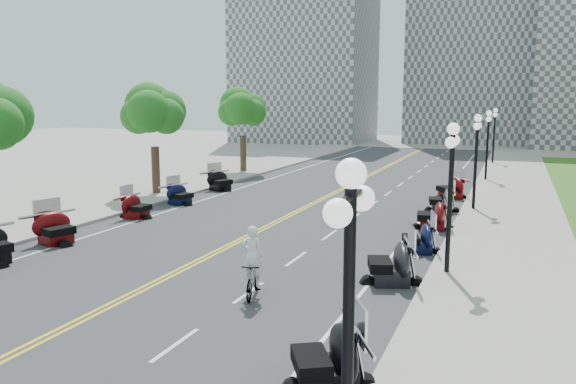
% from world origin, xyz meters
% --- Properties ---
extents(ground, '(160.00, 160.00, 0.00)m').
position_xyz_m(ground, '(0.00, 0.00, 0.00)').
color(ground, gray).
extents(road, '(16.00, 90.00, 0.01)m').
position_xyz_m(road, '(0.00, 10.00, 0.00)').
color(road, '#333335').
rests_on(road, ground).
extents(centerline_yellow_a, '(0.12, 90.00, 0.00)m').
position_xyz_m(centerline_yellow_a, '(-0.12, 10.00, 0.01)').
color(centerline_yellow_a, yellow).
rests_on(centerline_yellow_a, road).
extents(centerline_yellow_b, '(0.12, 90.00, 0.00)m').
position_xyz_m(centerline_yellow_b, '(0.12, 10.00, 0.01)').
color(centerline_yellow_b, yellow).
rests_on(centerline_yellow_b, road).
extents(edge_line_north, '(0.12, 90.00, 0.00)m').
position_xyz_m(edge_line_north, '(6.40, 10.00, 0.01)').
color(edge_line_north, white).
rests_on(edge_line_north, road).
extents(edge_line_south, '(0.12, 90.00, 0.00)m').
position_xyz_m(edge_line_south, '(-6.40, 10.00, 0.01)').
color(edge_line_south, white).
rests_on(edge_line_south, road).
extents(lane_dash_5, '(0.12, 2.00, 0.00)m').
position_xyz_m(lane_dash_5, '(3.20, -4.00, 0.01)').
color(lane_dash_5, white).
rests_on(lane_dash_5, road).
extents(lane_dash_6, '(0.12, 2.00, 0.00)m').
position_xyz_m(lane_dash_6, '(3.20, 0.00, 0.01)').
color(lane_dash_6, white).
rests_on(lane_dash_6, road).
extents(lane_dash_7, '(0.12, 2.00, 0.00)m').
position_xyz_m(lane_dash_7, '(3.20, 4.00, 0.01)').
color(lane_dash_7, white).
rests_on(lane_dash_7, road).
extents(lane_dash_8, '(0.12, 2.00, 0.00)m').
position_xyz_m(lane_dash_8, '(3.20, 8.00, 0.01)').
color(lane_dash_8, white).
rests_on(lane_dash_8, road).
extents(lane_dash_9, '(0.12, 2.00, 0.00)m').
position_xyz_m(lane_dash_9, '(3.20, 12.00, 0.01)').
color(lane_dash_9, white).
rests_on(lane_dash_9, road).
extents(lane_dash_10, '(0.12, 2.00, 0.00)m').
position_xyz_m(lane_dash_10, '(3.20, 16.00, 0.01)').
color(lane_dash_10, white).
rests_on(lane_dash_10, road).
extents(lane_dash_11, '(0.12, 2.00, 0.00)m').
position_xyz_m(lane_dash_11, '(3.20, 20.00, 0.01)').
color(lane_dash_11, white).
rests_on(lane_dash_11, road).
extents(lane_dash_12, '(0.12, 2.00, 0.00)m').
position_xyz_m(lane_dash_12, '(3.20, 24.00, 0.01)').
color(lane_dash_12, white).
rests_on(lane_dash_12, road).
extents(lane_dash_13, '(0.12, 2.00, 0.00)m').
position_xyz_m(lane_dash_13, '(3.20, 28.00, 0.01)').
color(lane_dash_13, white).
rests_on(lane_dash_13, road).
extents(lane_dash_14, '(0.12, 2.00, 0.00)m').
position_xyz_m(lane_dash_14, '(3.20, 32.00, 0.01)').
color(lane_dash_14, white).
rests_on(lane_dash_14, road).
extents(lane_dash_15, '(0.12, 2.00, 0.00)m').
position_xyz_m(lane_dash_15, '(3.20, 36.00, 0.01)').
color(lane_dash_15, white).
rests_on(lane_dash_15, road).
extents(lane_dash_16, '(0.12, 2.00, 0.00)m').
position_xyz_m(lane_dash_16, '(3.20, 40.00, 0.01)').
color(lane_dash_16, white).
rests_on(lane_dash_16, road).
extents(lane_dash_17, '(0.12, 2.00, 0.00)m').
position_xyz_m(lane_dash_17, '(3.20, 44.00, 0.01)').
color(lane_dash_17, white).
rests_on(lane_dash_17, road).
extents(lane_dash_18, '(0.12, 2.00, 0.00)m').
position_xyz_m(lane_dash_18, '(3.20, 48.00, 0.01)').
color(lane_dash_18, white).
rests_on(lane_dash_18, road).
extents(lane_dash_19, '(0.12, 2.00, 0.00)m').
position_xyz_m(lane_dash_19, '(3.20, 52.00, 0.01)').
color(lane_dash_19, white).
rests_on(lane_dash_19, road).
extents(sidewalk_north, '(5.00, 90.00, 0.15)m').
position_xyz_m(sidewalk_north, '(10.50, 10.00, 0.07)').
color(sidewalk_north, '#9E9991').
rests_on(sidewalk_north, ground).
extents(sidewalk_south, '(5.00, 90.00, 0.15)m').
position_xyz_m(sidewalk_south, '(-10.50, 10.00, 0.07)').
color(sidewalk_south, '#9E9991').
rests_on(sidewalk_south, ground).
extents(distant_block_a, '(18.00, 14.00, 26.00)m').
position_xyz_m(distant_block_a, '(-18.00, 62.00, 13.00)').
color(distant_block_a, gray).
rests_on(distant_block_a, ground).
extents(distant_block_b, '(16.00, 12.00, 30.00)m').
position_xyz_m(distant_block_b, '(4.00, 68.00, 15.00)').
color(distant_block_b, gray).
rests_on(distant_block_b, ground).
extents(street_lamp_1, '(0.50, 1.20, 4.90)m').
position_xyz_m(street_lamp_1, '(8.60, -8.00, 2.60)').
color(street_lamp_1, black).
rests_on(street_lamp_1, sidewalk_north).
extents(street_lamp_2, '(0.50, 1.20, 4.90)m').
position_xyz_m(street_lamp_2, '(8.60, 4.00, 2.60)').
color(street_lamp_2, black).
rests_on(street_lamp_2, sidewalk_north).
extents(street_lamp_3, '(0.50, 1.20, 4.90)m').
position_xyz_m(street_lamp_3, '(8.60, 16.00, 2.60)').
color(street_lamp_3, black).
rests_on(street_lamp_3, sidewalk_north).
extents(street_lamp_4, '(0.50, 1.20, 4.90)m').
position_xyz_m(street_lamp_4, '(8.60, 28.00, 2.60)').
color(street_lamp_4, black).
rests_on(street_lamp_4, sidewalk_north).
extents(street_lamp_5, '(0.50, 1.20, 4.90)m').
position_xyz_m(street_lamp_5, '(8.60, 40.00, 2.60)').
color(street_lamp_5, black).
rests_on(street_lamp_5, sidewalk_north).
extents(tree_3, '(4.80, 4.80, 9.20)m').
position_xyz_m(tree_3, '(-10.00, 14.00, 4.75)').
color(tree_3, '#235619').
rests_on(tree_3, sidewalk_south).
extents(tree_4, '(4.80, 4.80, 9.20)m').
position_xyz_m(tree_4, '(-10.00, 26.00, 4.75)').
color(tree_4, '#235619').
rests_on(tree_4, sidewalk_south).
extents(motorcycle_n_4, '(2.93, 2.93, 1.50)m').
position_xyz_m(motorcycle_n_4, '(7.22, -4.57, 0.75)').
color(motorcycle_n_4, black).
rests_on(motorcycle_n_4, road).
extents(motorcycle_n_6, '(2.79, 2.79, 1.54)m').
position_xyz_m(motorcycle_n_6, '(7.03, 2.52, 0.77)').
color(motorcycle_n_6, black).
rests_on(motorcycle_n_6, road).
extents(motorcycle_n_7, '(2.32, 2.32, 1.30)m').
position_xyz_m(motorcycle_n_7, '(7.25, 6.61, 0.65)').
color(motorcycle_n_7, black).
rests_on(motorcycle_n_7, road).
extents(motorcycle_n_8, '(2.43, 2.43, 1.48)m').
position_xyz_m(motorcycle_n_8, '(7.17, 10.85, 0.74)').
color(motorcycle_n_8, '#590A0C').
rests_on(motorcycle_n_8, road).
extents(motorcycle_n_9, '(2.35, 2.35, 1.40)m').
position_xyz_m(motorcycle_n_9, '(7.04, 15.34, 0.70)').
color(motorcycle_n_9, black).
rests_on(motorcycle_n_9, road).
extents(motorcycle_n_10, '(2.93, 2.93, 1.47)m').
position_xyz_m(motorcycle_n_10, '(7.05, 19.51, 0.74)').
color(motorcycle_n_10, '#590A0C').
rests_on(motorcycle_n_10, road).
extents(motorcycle_s_6, '(2.63, 2.63, 1.46)m').
position_xyz_m(motorcycle_s_6, '(-6.72, 2.38, 0.73)').
color(motorcycle_s_6, '#590A0C').
rests_on(motorcycle_s_6, road).
extents(motorcycle_s_7, '(1.95, 1.95, 1.33)m').
position_xyz_m(motorcycle_s_7, '(-6.84, 7.82, 0.66)').
color(motorcycle_s_7, '#590A0C').
rests_on(motorcycle_s_7, road).
extents(motorcycle_s_8, '(2.23, 2.23, 1.30)m').
position_xyz_m(motorcycle_s_8, '(-6.86, 11.80, 0.65)').
color(motorcycle_s_8, black).
rests_on(motorcycle_s_8, road).
extents(motorcycle_s_9, '(2.70, 2.70, 1.44)m').
position_xyz_m(motorcycle_s_9, '(-7.21, 17.06, 0.72)').
color(motorcycle_s_9, black).
rests_on(motorcycle_s_9, road).
extents(bicycle, '(0.96, 1.90, 1.10)m').
position_xyz_m(bicycle, '(3.47, -0.25, 0.55)').
color(bicycle, '#A51414').
rests_on(bicycle, road).
extents(cyclist_rider, '(0.67, 0.44, 1.82)m').
position_xyz_m(cyclist_rider, '(3.47, -0.25, 2.01)').
color(cyclist_rider, white).
rests_on(cyclist_rider, bicycle).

